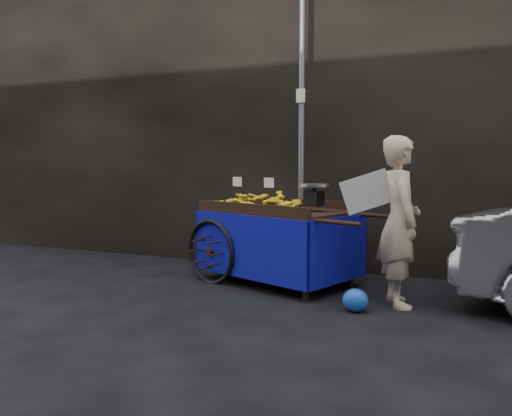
% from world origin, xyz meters
% --- Properties ---
extents(ground, '(80.00, 80.00, 0.00)m').
position_xyz_m(ground, '(0.00, 0.00, 0.00)').
color(ground, black).
rests_on(ground, ground).
extents(building_wall, '(13.50, 2.00, 5.00)m').
position_xyz_m(building_wall, '(0.39, 2.60, 2.50)').
color(building_wall, black).
rests_on(building_wall, ground).
extents(street_pole, '(0.12, 0.10, 4.00)m').
position_xyz_m(street_pole, '(0.30, 1.30, 2.01)').
color(street_pole, slate).
rests_on(street_pole, ground).
extents(banana_cart, '(2.72, 1.92, 1.35)m').
position_xyz_m(banana_cart, '(0.15, 0.70, 0.84)').
color(banana_cart, black).
rests_on(banana_cart, ground).
extents(vendor, '(0.92, 0.77, 1.79)m').
position_xyz_m(vendor, '(1.72, 0.18, 0.90)').
color(vendor, '#C6AE93').
rests_on(vendor, ground).
extents(plastic_bag, '(0.26, 0.21, 0.24)m').
position_xyz_m(plastic_bag, '(1.36, -0.24, 0.12)').
color(plastic_bag, blue).
rests_on(plastic_bag, ground).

